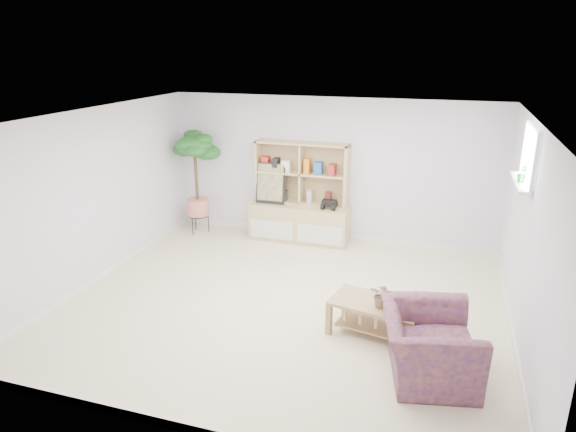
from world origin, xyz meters
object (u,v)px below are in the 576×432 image
(storage_unit, at_px, (300,193))
(armchair, at_px, (429,341))
(coffee_table, at_px, (375,318))
(floor_tree, at_px, (197,183))

(storage_unit, distance_m, armchair, 4.00)
(coffee_table, distance_m, armchair, 0.88)
(coffee_table, xyz_separation_m, armchair, (0.61, -0.60, 0.18))
(coffee_table, relative_size, floor_tree, 0.56)
(storage_unit, relative_size, armchair, 1.60)
(armchair, bearing_deg, floor_tree, 41.44)
(storage_unit, bearing_deg, floor_tree, -174.01)
(storage_unit, height_order, coffee_table, storage_unit)
(coffee_table, bearing_deg, storage_unit, 133.62)
(coffee_table, xyz_separation_m, floor_tree, (-3.49, 2.45, 0.70))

